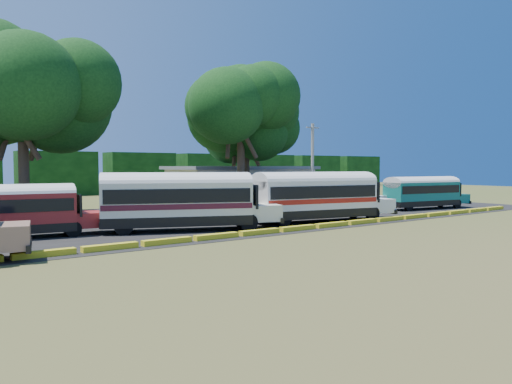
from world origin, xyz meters
TOP-DOWN VIEW (x-y plane):
  - ground at (0.00, 0.00)m, footprint 160.00×160.00m
  - asphalt_strip at (1.00, 12.00)m, footprint 64.00×24.00m
  - curb at (-0.00, 1.00)m, footprint 53.70×0.45m
  - terminal_building at (18.00, 30.00)m, footprint 19.00×9.00m
  - treeline_backdrop at (0.00, 48.00)m, footprint 130.00×4.00m
  - bus_red at (-13.74, 7.94)m, footprint 9.44×3.42m
  - bus_cream_west at (-4.39, 5.24)m, footprint 11.27×6.70m
  - bus_cream_east at (3.32, 8.53)m, footprint 9.82×5.77m
  - bus_white_red at (5.78, 3.65)m, footprint 11.31×4.75m
  - bus_white_blue at (12.90, 9.39)m, footprint 9.51×5.25m
  - bus_teal at (21.29, 5.52)m, footprint 9.51×3.65m
  - tree_west at (-10.18, 20.00)m, footprint 11.60×11.60m
  - tree_center at (11.13, 20.66)m, footprint 10.16×10.16m
  - tree_east at (14.02, 23.75)m, footprint 8.43×8.43m
  - utility_pole at (14.63, 13.51)m, footprint 1.60×0.30m

SIDE VIEW (x-z plane):
  - ground at x=0.00m, z-range 0.00..0.00m
  - asphalt_strip at x=1.00m, z-range 0.00..0.02m
  - curb at x=0.00m, z-range 0.00..0.30m
  - bus_white_blue at x=12.90m, z-range 0.20..3.25m
  - bus_red at x=-13.74m, z-range 0.22..3.26m
  - bus_teal at x=21.29m, z-range 0.22..3.27m
  - bus_cream_east at x=3.32m, z-range 0.21..3.37m
  - terminal_building at x=18.00m, z-range 0.03..4.03m
  - bus_white_red at x=5.78m, z-range 0.24..3.85m
  - bus_cream_west at x=-4.39m, z-range 0.24..3.88m
  - treeline_backdrop at x=0.00m, z-range 0.00..6.00m
  - utility_pole at x=14.63m, z-range 0.11..8.28m
  - tree_east at x=14.02m, z-range 2.96..15.21m
  - tree_west at x=-10.18m, z-range 2.89..17.24m
  - tree_center at x=11.13m, z-range 3.49..18.03m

